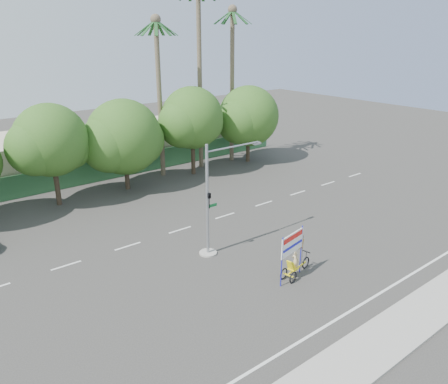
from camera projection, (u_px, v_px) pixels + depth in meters
ground at (282, 266)px, 25.75m from camera, size 120.00×120.00×0.00m
sidewalk_near at (398, 330)px, 20.20m from camera, size 50.00×2.40×0.12m
fence at (120, 167)px, 41.26m from camera, size 38.00×0.08×2.00m
building_right at (168, 138)px, 48.94m from camera, size 14.00×8.00×3.60m
tree_left at (50, 143)px, 33.19m from camera, size 6.66×5.60×8.07m
tree_center at (123, 139)px, 36.87m from camera, size 7.62×6.40×7.85m
tree_right at (192, 120)px, 40.66m from camera, size 6.90×5.80×8.36m
tree_far_right at (248, 118)px, 44.92m from camera, size 7.38×6.20×7.94m
palm_tall at (199, 60)px, 41.14m from camera, size 3.73×3.79×17.45m
palm_mid at (232, 70)px, 43.83m from camera, size 3.73×3.79×15.45m
palm_short at (159, 81)px, 39.09m from camera, size 3.73×3.79×14.45m
traffic_signal at (212, 209)px, 26.40m from camera, size 4.72×1.10×7.00m
trike_billboard at (294, 258)px, 24.26m from camera, size 2.99×1.01×2.98m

